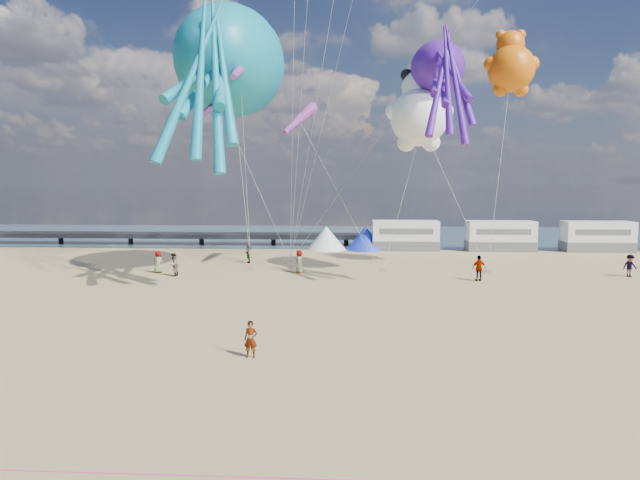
% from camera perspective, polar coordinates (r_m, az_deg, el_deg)
% --- Properties ---
extents(ground, '(120.00, 120.00, 0.00)m').
position_cam_1_polar(ground, '(19.16, 1.21, -15.64)').
color(ground, tan).
rests_on(ground, ground).
extents(water, '(120.00, 120.00, 0.00)m').
position_cam_1_polar(water, '(73.14, 2.73, 0.47)').
color(water, '#31505E').
rests_on(water, ground).
extents(pier, '(60.00, 3.00, 0.50)m').
position_cam_1_polar(pier, '(68.37, -21.53, 0.49)').
color(pier, black).
rests_on(pier, ground).
extents(motorhome_0, '(6.60, 2.50, 3.00)m').
position_cam_1_polar(motorhome_0, '(58.31, 8.51, 0.46)').
color(motorhome_0, silver).
rests_on(motorhome_0, ground).
extents(motorhome_1, '(6.60, 2.50, 3.00)m').
position_cam_1_polar(motorhome_1, '(59.94, 17.59, 0.39)').
color(motorhome_1, silver).
rests_on(motorhome_1, ground).
extents(motorhome_2, '(6.60, 2.50, 3.00)m').
position_cam_1_polar(motorhome_2, '(62.98, 25.99, 0.32)').
color(motorhome_2, silver).
rests_on(motorhome_2, ground).
extents(tent_white, '(4.00, 4.00, 2.40)m').
position_cam_1_polar(tent_white, '(58.15, 0.63, 0.21)').
color(tent_white, white).
rests_on(tent_white, ground).
extents(tent_blue, '(4.00, 4.00, 2.40)m').
position_cam_1_polar(tent_blue, '(58.11, 4.57, 0.19)').
color(tent_blue, '#1933CC').
rests_on(tent_blue, ground).
extents(rope_line, '(34.00, 0.03, 0.03)m').
position_cam_1_polar(rope_line, '(14.62, 0.46, -22.80)').
color(rope_line, '#F2338C').
rests_on(rope_line, ground).
extents(standing_person, '(0.56, 0.39, 1.49)m').
position_cam_1_polar(standing_person, '(23.23, -6.94, -9.84)').
color(standing_person, tan).
rests_on(standing_person, ground).
extents(beachgoer_0, '(0.46, 0.67, 1.76)m').
position_cam_1_polar(beachgoer_0, '(43.50, -2.09, -2.17)').
color(beachgoer_0, '#7F6659').
rests_on(beachgoer_0, ground).
extents(beachgoer_1, '(0.69, 0.92, 1.71)m').
position_cam_1_polar(beachgoer_1, '(43.45, -14.45, -2.40)').
color(beachgoer_1, '#7F6659').
rests_on(beachgoer_1, ground).
extents(beachgoer_2, '(0.89, 0.74, 1.64)m').
position_cam_1_polar(beachgoer_2, '(47.56, 28.58, -2.28)').
color(beachgoer_2, '#7F6659').
rests_on(beachgoer_2, ground).
extents(beachgoer_3, '(1.29, 0.91, 1.82)m').
position_cam_1_polar(beachgoer_3, '(41.61, 15.62, -2.73)').
color(beachgoer_3, '#7F6659').
rests_on(beachgoer_3, ground).
extents(beachgoer_4, '(0.62, 0.94, 1.49)m').
position_cam_1_polar(beachgoer_4, '(49.32, -7.15, -1.41)').
color(beachgoer_4, '#7F6659').
rests_on(beachgoer_4, ground).
extents(beachgoer_6, '(0.67, 0.49, 1.69)m').
position_cam_1_polar(beachgoer_6, '(45.23, -15.87, -2.13)').
color(beachgoer_6, '#7F6659').
rests_on(beachgoer_6, ground).
extents(sandbag_a, '(0.50, 0.35, 0.22)m').
position_cam_1_polar(sandbag_a, '(45.08, -6.90, -2.92)').
color(sandbag_a, gray).
rests_on(sandbag_a, ground).
extents(sandbag_b, '(0.50, 0.35, 0.22)m').
position_cam_1_polar(sandbag_b, '(44.67, 6.37, -2.99)').
color(sandbag_b, gray).
rests_on(sandbag_b, ground).
extents(sandbag_c, '(0.50, 0.35, 0.22)m').
position_cam_1_polar(sandbag_c, '(45.42, 16.41, -3.05)').
color(sandbag_c, gray).
rests_on(sandbag_c, ground).
extents(sandbag_d, '(0.50, 0.35, 0.22)m').
position_cam_1_polar(sandbag_d, '(49.27, 5.43, -2.14)').
color(sandbag_d, gray).
rests_on(sandbag_d, ground).
extents(sandbag_e, '(0.50, 0.35, 0.22)m').
position_cam_1_polar(sandbag_e, '(48.69, -3.00, -2.22)').
color(sandbag_e, gray).
rests_on(sandbag_e, ground).
extents(kite_octopus_teal, '(6.93, 13.22, 14.45)m').
position_cam_1_polar(kite_octopus_teal, '(44.07, -8.94, 17.16)').
color(kite_octopus_teal, '#0F83A0').
extents(kite_octopus_purple, '(5.45, 9.36, 10.04)m').
position_cam_1_polar(kite_octopus_purple, '(42.92, 11.65, 16.47)').
color(kite_octopus_purple, '#49169A').
extents(kite_panda, '(6.33, 6.16, 7.07)m').
position_cam_1_polar(kite_panda, '(42.44, 9.88, 11.98)').
color(kite_panda, white).
extents(kite_teddy_orange, '(4.66, 4.44, 5.95)m').
position_cam_1_polar(kite_teddy_orange, '(46.78, 18.59, 15.91)').
color(kite_teddy_orange, '#E16308').
extents(windsock_left, '(1.41, 6.06, 6.02)m').
position_cam_1_polar(windsock_left, '(39.54, -8.02, 16.59)').
color(windsock_left, red).
extents(windsock_mid, '(2.85, 5.72, 5.72)m').
position_cam_1_polar(windsock_mid, '(45.58, -2.11, 11.95)').
color(windsock_mid, red).
extents(windsock_right, '(2.62, 5.17, 5.18)m').
position_cam_1_polar(windsock_right, '(42.00, -10.03, 13.48)').
color(windsock_right, red).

